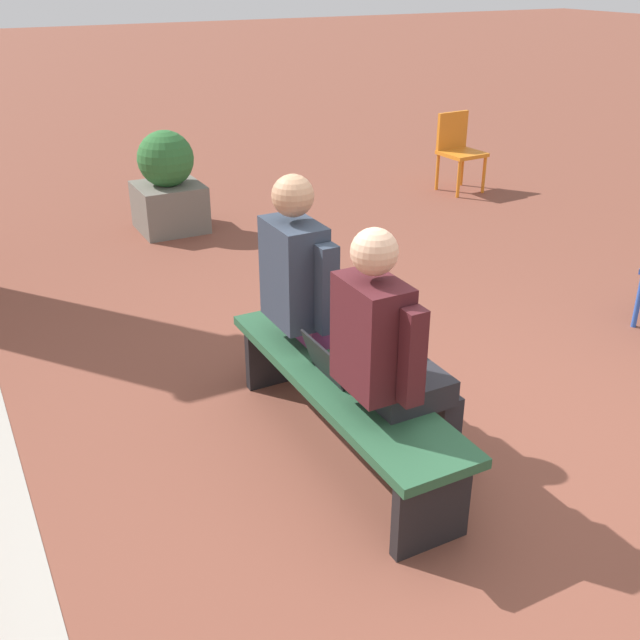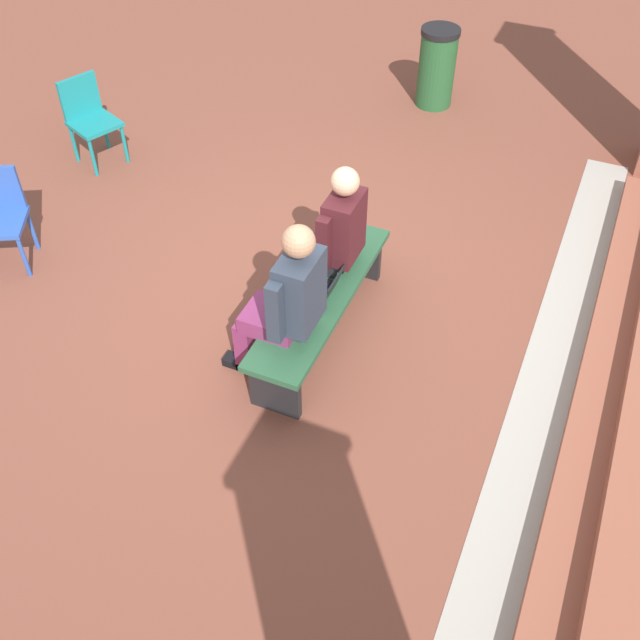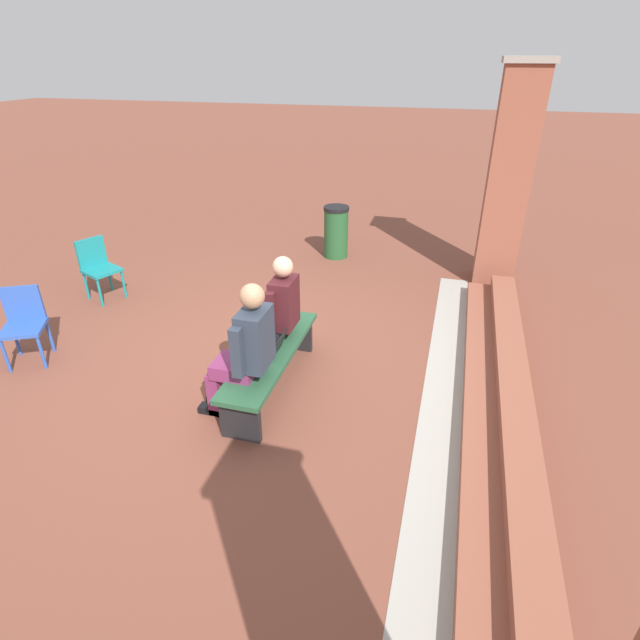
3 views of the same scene
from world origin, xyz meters
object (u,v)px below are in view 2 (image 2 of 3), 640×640
(person_student, at_px, (330,236))
(plastic_chair_near_bench_left, at_px, (89,115))
(person_adult, at_px, (285,300))
(bench, at_px, (321,302))
(litter_bin, at_px, (437,67))
(laptop, at_px, (321,290))

(person_student, relative_size, plastic_chair_near_bench_left, 1.58)
(person_student, xyz_separation_m, person_adult, (0.78, -0.00, 0.02))
(bench, distance_m, person_student, 0.49)
(litter_bin, bearing_deg, person_student, 3.58)
(bench, xyz_separation_m, person_student, (-0.33, -0.07, 0.36))
(bench, xyz_separation_m, plastic_chair_near_bench_left, (-1.43, -3.08, 0.13))
(person_adult, xyz_separation_m, plastic_chair_near_bench_left, (-1.87, -3.02, -0.25))
(bench, distance_m, litter_bin, 3.87)
(laptop, height_order, plastic_chair_near_bench_left, plastic_chair_near_bench_left)
(person_student, bearing_deg, litter_bin, -176.42)
(bench, xyz_separation_m, laptop, (0.02, 0.01, 0.15))
(person_student, height_order, person_adult, person_adult)
(bench, distance_m, person_adult, 0.59)
(bench, bearing_deg, litter_bin, -175.74)
(laptop, height_order, litter_bin, litter_bin)
(person_student, bearing_deg, bench, 11.36)
(bench, relative_size, litter_bin, 2.09)
(person_student, xyz_separation_m, litter_bin, (-3.53, -0.22, -0.28))
(person_adult, xyz_separation_m, laptop, (-0.42, 0.08, -0.23))
(person_student, height_order, laptop, person_student)
(person_student, distance_m, litter_bin, 3.55)
(person_student, distance_m, laptop, 0.42)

